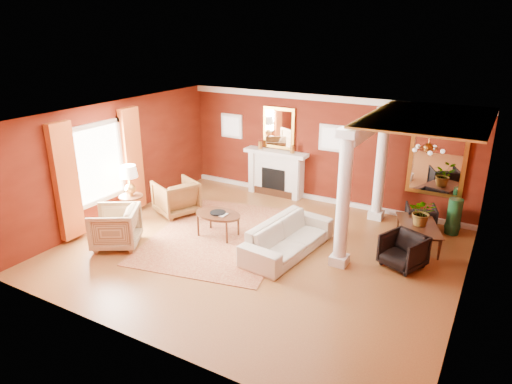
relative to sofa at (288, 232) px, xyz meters
The scene contains 27 objects.
ground 0.78m from the sofa, 154.29° to the right, with size 8.00×8.00×0.00m, color brown.
room_shell 1.67m from the sofa, 154.29° to the right, with size 8.04×7.04×2.92m.
fireplace 3.57m from the sofa, 121.41° to the left, with size 1.85×0.42×1.29m.
overmantel_mirror 3.96m from the sofa, 120.30° to the left, with size 0.95×0.07×1.15m.
flank_window_left 4.86m from the sofa, 136.87° to the left, with size 0.70×0.07×0.70m.
flank_window_right 3.48m from the sofa, 95.55° to the left, with size 0.70×0.07×0.70m.
left_window 4.64m from the sofa, 168.95° to the right, with size 0.21×2.55×2.60m.
column_front 1.49m from the sofa, ahead, with size 0.36×0.36×2.80m.
column_back 3.11m from the sofa, 67.34° to the left, with size 0.36×0.36×2.80m.
header_beam 2.93m from the sofa, 55.04° to the left, with size 0.30×3.20×0.32m, color white.
amber_ceiling 3.63m from the sofa, 32.88° to the left, with size 2.30×3.40×0.04m, color gold.
dining_mirror 4.10m from the sofa, 53.69° to the left, with size 1.30×0.07×1.70m.
chandelier 3.31m from the sofa, 33.19° to the left, with size 0.60×0.62×0.75m.
crown_trim 4.00m from the sofa, 99.96° to the left, with size 8.00×0.08×0.16m, color white.
base_trim 3.26m from the sofa, 99.96° to the left, with size 8.00×0.08×0.12m, color white.
rug 1.75m from the sofa, behind, with size 2.96×3.94×0.02m, color maroon.
sofa is the anchor object (origin of this frame).
armchair_leopard 3.46m from the sofa, behind, with size 0.95×0.89×0.98m, color black.
armchair_stripe 3.76m from the sofa, 155.05° to the right, with size 0.95×0.89×0.98m, color tan.
coffee_table 1.74m from the sofa, behind, with size 1.11×1.11×0.56m.
coffee_book 1.69m from the sofa, behind, with size 0.17×0.02×0.23m, color black.
side_table 4.11m from the sofa, behind, with size 0.58×0.58×1.44m.
dining_table 2.91m from the sofa, 35.73° to the left, with size 1.41×0.50×0.79m, color black.
dining_chair_near 2.34m from the sofa, 14.14° to the left, with size 0.74×0.69×0.76m, color black.
dining_chair_far 3.40m from the sofa, 49.18° to the left, with size 0.65×0.61×0.67m, color black.
green_urn 4.00m from the sofa, 43.02° to the left, with size 0.36×0.36×0.86m.
potted_plant 2.97m from the sofa, 35.40° to the left, with size 0.56×0.62×0.48m, color #26591E.
Camera 1 is at (4.28, -7.67, 4.58)m, focal length 32.00 mm.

